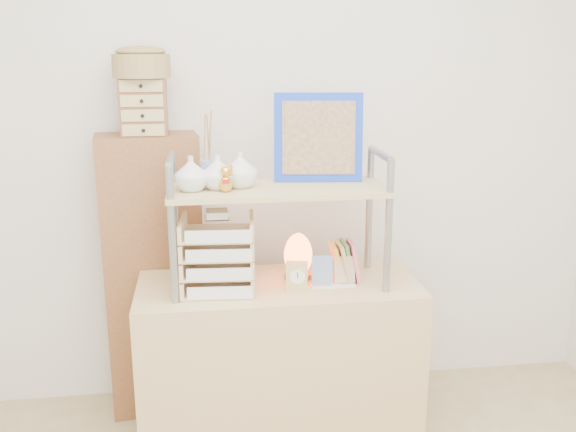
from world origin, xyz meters
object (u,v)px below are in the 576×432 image
at_px(letter_tray, 218,259).
at_px(salt_lamp, 298,256).
at_px(cabinet, 154,276).
at_px(desk, 279,363).

xyz_separation_m(letter_tray, salt_lamp, (0.35, 0.09, -0.03)).
xyz_separation_m(cabinet, salt_lamp, (0.64, -0.32, 0.18)).
bearing_deg(salt_lamp, desk, -151.22).
bearing_deg(desk, letter_tray, -170.77).
relative_size(cabinet, salt_lamp, 6.58).
xyz_separation_m(desk, cabinet, (-0.55, 0.37, 0.30)).
bearing_deg(salt_lamp, letter_tray, -165.12).
bearing_deg(desk, cabinet, 146.13).
bearing_deg(letter_tray, desk, 9.23).
bearing_deg(cabinet, letter_tray, -61.08).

